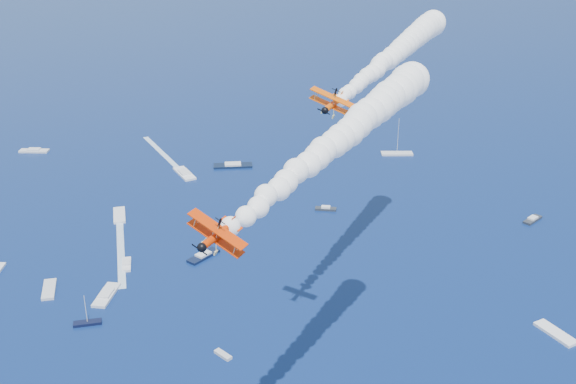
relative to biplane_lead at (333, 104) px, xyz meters
name	(u,v)px	position (x,y,z in m)	size (l,w,h in m)	color
biplane_lead	(333,104)	(0.00, 0.00, 0.00)	(8.12, 9.11, 5.49)	#FC5905
biplane_trail	(218,235)	(-32.21, -42.68, -0.39)	(6.96, 7.80, 4.70)	red
smoke_trail_lead	(393,55)	(22.94, 21.74, 2.42)	(47.97, 45.80, 11.29)	white
smoke_trail_trail	(341,137)	(-8.04, -22.33, 2.03)	(50.21, 43.29, 11.29)	white
spectator_boats	(184,235)	(-16.76, 68.62, -57.51)	(222.33, 183.33, 0.70)	white
boat_wakes	(61,190)	(-48.80, 115.49, -57.83)	(108.36, 113.93, 0.04)	white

